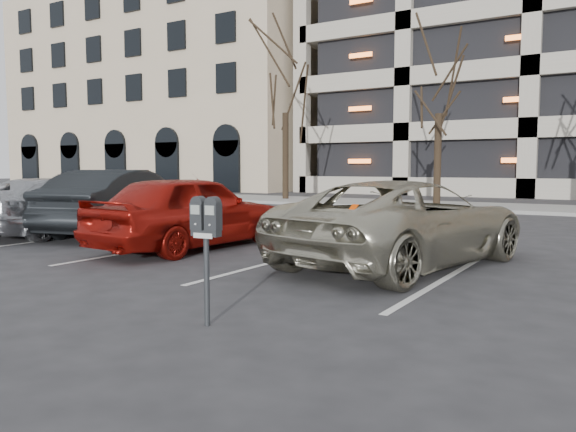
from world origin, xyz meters
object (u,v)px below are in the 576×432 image
(car_red, at_px, (191,211))
(car_silver, at_px, (61,206))
(tree_b, at_px, (440,56))
(suv_silver, at_px, (405,223))
(tree_a, at_px, (285,58))
(parking_meter, at_px, (206,229))
(car_dark, at_px, (122,202))

(car_red, xyz_separation_m, car_silver, (-4.19, 0.21, -0.06))
(tree_b, relative_size, suv_silver, 1.54)
(tree_a, distance_m, car_silver, 14.79)
(parking_meter, relative_size, car_red, 0.30)
(tree_b, relative_size, car_red, 1.91)
(car_dark, xyz_separation_m, car_silver, (-1.21, -0.76, -0.09))
(tree_a, relative_size, car_dark, 1.96)
(suv_silver, bearing_deg, car_dark, 7.51)
(tree_b, distance_m, car_silver, 15.17)
(tree_b, height_order, car_red, tree_b)
(tree_a, distance_m, parking_meter, 20.97)
(suv_silver, height_order, car_red, car_red)
(tree_a, xyz_separation_m, parking_meter, (10.07, -17.56, -5.48))
(suv_silver, bearing_deg, parking_meter, 95.99)
(tree_b, xyz_separation_m, car_dark, (-3.58, -12.68, -5.07))
(tree_a, bearing_deg, parking_meter, -60.18)
(car_dark, relative_size, car_silver, 1.01)
(suv_silver, height_order, car_dark, car_dark)
(parking_meter, bearing_deg, car_dark, 139.65)
(parking_meter, bearing_deg, car_silver, 148.26)
(tree_a, bearing_deg, tree_b, 0.00)
(parking_meter, bearing_deg, tree_b, 95.86)
(parking_meter, distance_m, suv_silver, 4.36)
(tree_a, height_order, parking_meter, tree_a)
(suv_silver, bearing_deg, tree_a, -39.54)
(suv_silver, bearing_deg, car_silver, 13.37)
(suv_silver, relative_size, car_silver, 1.16)
(car_red, bearing_deg, tree_b, -88.96)
(car_red, relative_size, car_silver, 0.93)
(suv_silver, xyz_separation_m, car_red, (-4.12, -0.42, 0.04))
(tree_a, height_order, car_dark, tree_a)
(tree_b, height_order, suv_silver, tree_b)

